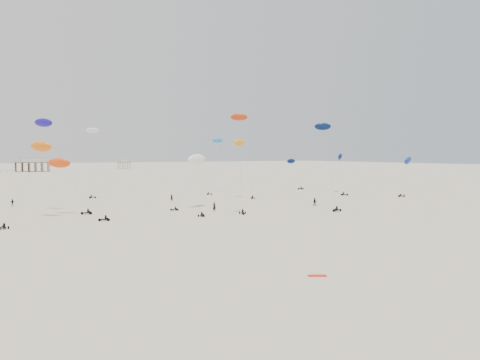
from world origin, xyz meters
TOP-DOWN VIEW (x-y plane):
  - ground_plane at (0.00, 200.00)m, footprint 900.00×900.00m
  - pavilion_main at (-10.00, 350.00)m, footprint 21.00×13.00m
  - pavilion_small at (60.00, 380.00)m, footprint 9.00×7.00m
  - rig_0 at (-2.16, 101.53)m, footprint 9.11×17.51m
  - rig_1 at (-29.08, 112.08)m, footprint 9.79×11.56m
  - rig_2 at (2.14, 91.46)m, footprint 3.57×3.41m
  - rig_3 at (53.25, 119.57)m, footprint 9.32×12.44m
  - rig_5 at (62.02, 102.13)m, footprint 7.55×4.54m
  - rig_6 at (-14.42, 147.04)m, footprint 5.72×12.61m
  - rig_7 at (-33.95, 102.77)m, footprint 10.04×13.91m
  - rig_8 at (53.74, 144.01)m, footprint 6.75×12.25m
  - rig_9 at (20.63, 139.36)m, footprint 9.63×9.70m
  - rig_10 at (22.31, 89.07)m, footprint 4.68×8.82m
  - rig_11 at (-1.80, 104.74)m, footprint 9.61×4.07m
  - rig_13 at (17.66, 118.25)m, footprint 6.64×4.42m
  - rig_14 at (-28.12, 105.39)m, footprint 9.01×15.70m
  - spectator_0 at (-0.61, 97.71)m, footprint 0.97×1.00m
  - spectator_1 at (23.87, 95.29)m, footprint 1.20×1.15m
  - spectator_2 at (-36.29, 129.16)m, footprint 1.33×1.14m
  - spectator_3 at (-0.71, 121.47)m, footprint 0.95×0.86m
  - grounded_kite_b at (-14.70, 46.93)m, footprint 1.92×1.45m

SIDE VIEW (x-z plane):
  - ground_plane at x=0.00m, z-range 0.00..0.00m
  - spectator_0 at x=-0.61m, z-range -1.14..1.14m
  - spectator_1 at x=23.87m, z-range -1.08..1.08m
  - spectator_2 at x=-36.29m, z-range -0.99..0.99m
  - spectator_3 at x=-0.71m, z-range -1.07..1.07m
  - grounded_kite_b at x=-14.70m, z-range -0.04..0.04m
  - pavilion_small at x=60.00m, z-range -0.51..7.49m
  - pavilion_main at x=-10.00m, z-range -0.68..9.12m
  - rig_8 at x=53.74m, z-range -0.63..13.22m
  - rig_0 at x=-2.16m, z-range -1.80..16.78m
  - rig_14 at x=-28.12m, z-range 0.17..16.43m
  - rig_2 at x=2.14m, z-range 1.13..16.10m
  - rig_3 at x=53.25m, z-range 1.66..15.99m
  - rig_5 at x=62.02m, z-range 3.19..14.53m
  - rig_11 at x=-1.80m, z-range 3.61..15.90m
  - rig_10 at x=22.31m, z-range 1.45..20.23m
  - rig_7 at x=-33.95m, z-range 2.64..19.66m
  - rig_9 at x=20.63m, z-range 2.80..21.00m
  - rig_1 at x=-29.08m, z-range 2.88..23.06m
  - rig_6 at x=-14.42m, z-range 2.74..23.24m
  - rig_13 at x=17.66m, z-range 6.51..29.19m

